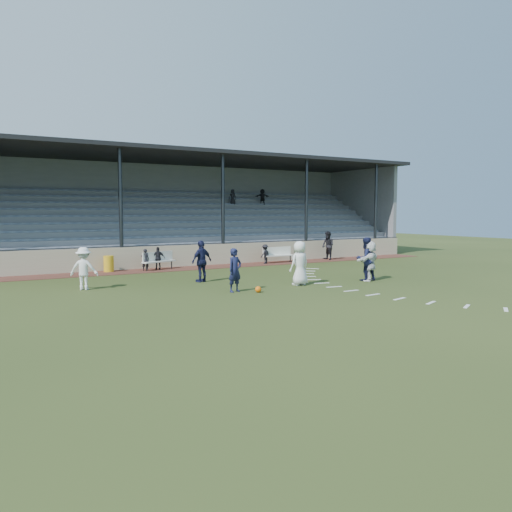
# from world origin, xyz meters

# --- Properties ---
(ground) EXTENTS (90.00, 90.00, 0.00)m
(ground) POSITION_xyz_m (0.00, 0.00, 0.00)
(ground) COLOR #303D19
(ground) RESTS_ON ground
(cinder_track) EXTENTS (34.00, 2.00, 0.02)m
(cinder_track) POSITION_xyz_m (0.00, 10.50, 0.01)
(cinder_track) COLOR #512820
(cinder_track) RESTS_ON ground
(retaining_wall) EXTENTS (34.00, 0.18, 1.20)m
(retaining_wall) POSITION_xyz_m (0.00, 11.55, 0.60)
(retaining_wall) COLOR #B9AC8E
(retaining_wall) RESTS_ON ground
(bench_left) EXTENTS (2.01, 1.13, 0.95)m
(bench_left) POSITION_xyz_m (-1.32, 10.68, 0.58)
(bench_left) COLOR white
(bench_left) RESTS_ON cinder_track
(bench_right) EXTENTS (2.01, 0.50, 0.95)m
(bench_right) POSITION_xyz_m (6.17, 10.62, 0.58)
(bench_right) COLOR white
(bench_right) RESTS_ON cinder_track
(trash_bin) EXTENTS (0.51, 0.51, 0.82)m
(trash_bin) POSITION_xyz_m (-3.86, 10.97, 0.43)
(trash_bin) COLOR gold
(trash_bin) RESTS_ON cinder_track
(football) EXTENTS (0.24, 0.24, 0.24)m
(football) POSITION_xyz_m (-0.50, 1.46, 0.12)
(football) COLOR orange
(football) RESTS_ON ground
(player_white_lead) EXTENTS (0.97, 0.69, 1.86)m
(player_white_lead) POSITION_xyz_m (1.97, 2.26, 0.93)
(player_white_lead) COLOR white
(player_white_lead) RESTS_ON ground
(player_navy_lead) EXTENTS (0.70, 0.55, 1.69)m
(player_navy_lead) POSITION_xyz_m (-1.21, 2.02, 0.84)
(player_navy_lead) COLOR #15193B
(player_navy_lead) RESTS_ON ground
(player_navy_mid) EXTENTS (1.01, 0.82, 1.94)m
(player_navy_mid) POSITION_xyz_m (5.34, 1.96, 0.97)
(player_navy_mid) COLOR #15193B
(player_navy_mid) RESTS_ON ground
(player_white_wing) EXTENTS (1.26, 1.07, 1.69)m
(player_white_wing) POSITION_xyz_m (-6.13, 5.47, 0.84)
(player_white_wing) COLOR white
(player_white_wing) RESTS_ON ground
(player_navy_wing) EXTENTS (1.16, 0.76, 1.83)m
(player_navy_wing) POSITION_xyz_m (-1.19, 5.21, 0.91)
(player_navy_wing) COLOR #15193B
(player_navy_wing) RESTS_ON ground
(player_white_back) EXTENTS (1.73, 1.08, 1.78)m
(player_white_back) POSITION_xyz_m (5.47, 1.81, 0.89)
(player_white_back) COLOR white
(player_white_back) RESTS_ON ground
(official) EXTENTS (0.69, 0.88, 1.82)m
(official) POSITION_xyz_m (9.95, 10.56, 0.93)
(official) COLOR black
(official) RESTS_ON cinder_track
(sub_left_near) EXTENTS (0.48, 0.38, 1.15)m
(sub_left_near) POSITION_xyz_m (-2.10, 10.48, 0.59)
(sub_left_near) COLOR black
(sub_left_near) RESTS_ON cinder_track
(sub_left_far) EXTENTS (0.75, 0.43, 1.20)m
(sub_left_far) POSITION_xyz_m (-1.32, 10.66, 0.62)
(sub_left_far) COLOR black
(sub_left_far) RESTS_ON cinder_track
(sub_right) EXTENTS (0.85, 0.69, 1.14)m
(sub_right) POSITION_xyz_m (5.16, 10.42, 0.59)
(sub_right) COLOR black
(sub_right) RESTS_ON cinder_track
(grandstand) EXTENTS (34.60, 9.00, 6.61)m
(grandstand) POSITION_xyz_m (0.01, 16.26, 2.20)
(grandstand) COLOR gray
(grandstand) RESTS_ON ground
(penalty_arc) EXTENTS (3.89, 14.63, 0.01)m
(penalty_arc) POSITION_xyz_m (4.12, 0.00, 0.01)
(penalty_arc) COLOR white
(penalty_arc) RESTS_ON ground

